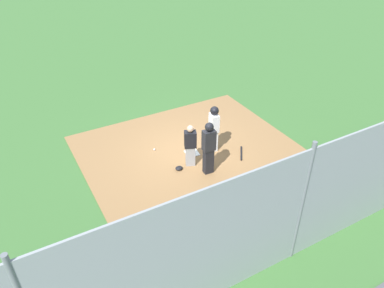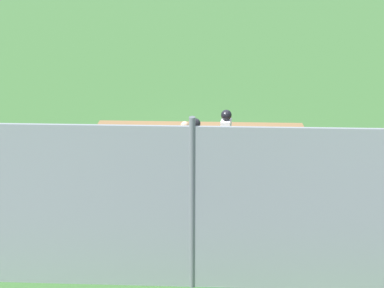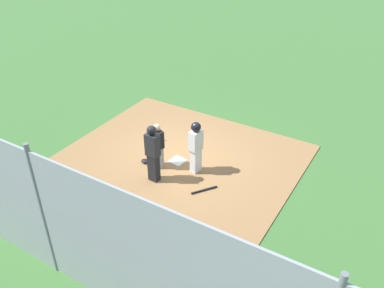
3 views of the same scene
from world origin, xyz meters
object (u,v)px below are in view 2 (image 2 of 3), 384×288
Objects in this scene: catcher at (185,146)px; baseball_bat at (251,177)px; catcher_mask at (168,170)px; runner at (226,134)px; home_plate at (198,162)px; baseball at (164,149)px; umpire at (195,149)px.

catcher reaches higher than baseball_bat.
catcher is 0.84m from catcher_mask.
runner reaches higher than catcher.
home_plate is 1.69m from baseball_bat.
baseball_bat is 10.70× the size of baseball.
catcher_mask is at bearing -143.43° from home_plate.
baseball_bat is (1.52, 0.30, -0.93)m from umpire.
umpire is (0.30, -0.63, 0.21)m from catcher.
umpire reaches higher than runner.
catcher is (-0.36, -0.53, 0.75)m from home_plate.
baseball_bat is 3.30× the size of catcher_mask.
runner reaches higher than baseball_bat.
runner is at bearing -48.25° from catcher.
catcher is 1.66m from baseball.
home_plate is 1.50m from umpire.
baseball is at bearing -87.85° from baseball_bat.
catcher_mask is 1.42m from baseball.
catcher reaches higher than home_plate.
baseball is (-1.06, 0.79, 0.03)m from home_plate.
umpire is at bearing -131.68° from catcher.
umpire reaches higher than home_plate.
umpire reaches higher than catcher_mask.
home_plate is 0.98m from catcher.
umpire is 2.29× the size of baseball_bat.
catcher_mask reaches higher than baseball.
baseball_bat reaches higher than home_plate.
catcher is at bearing -65.08° from baseball_bat.
runner is at bearing -36.05° from umpire.
runner is at bearing -27.51° from baseball.
umpire is (-0.06, -1.16, 0.95)m from home_plate.
catcher_mask is at bearing 123.19° from catcher.
home_plate is 1.23m from runner.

